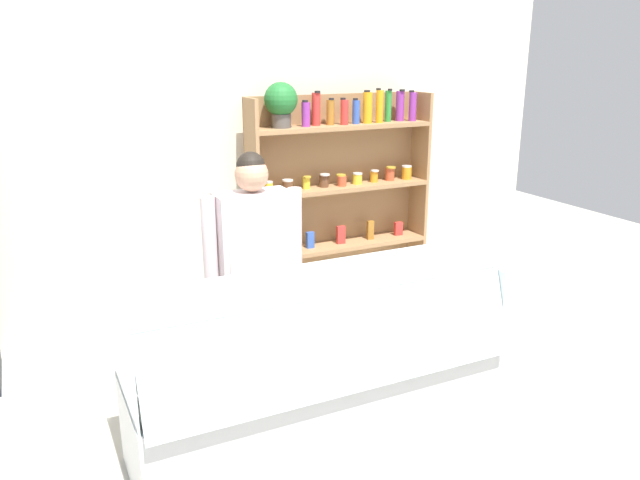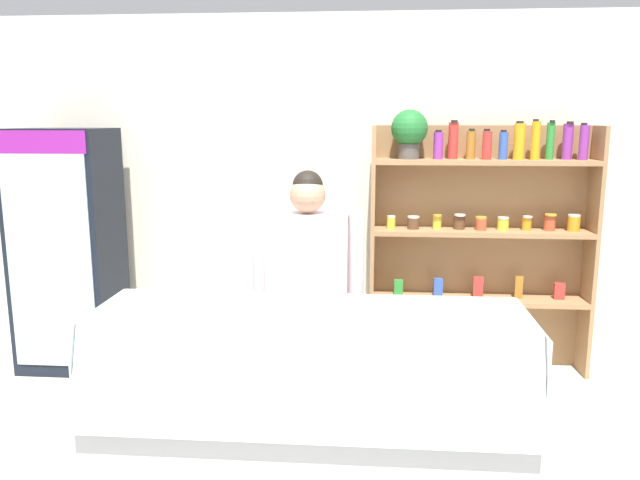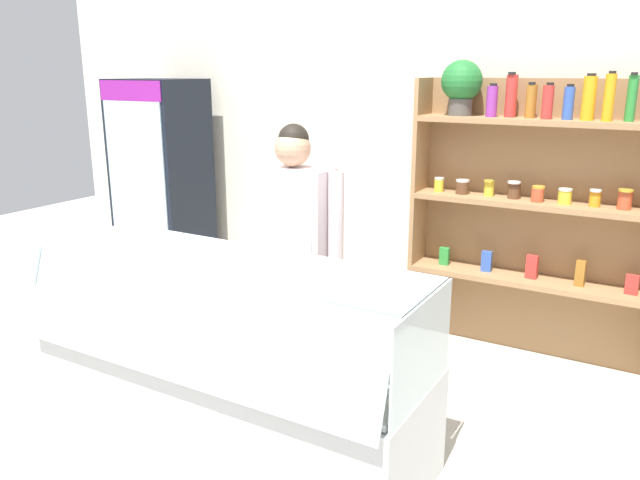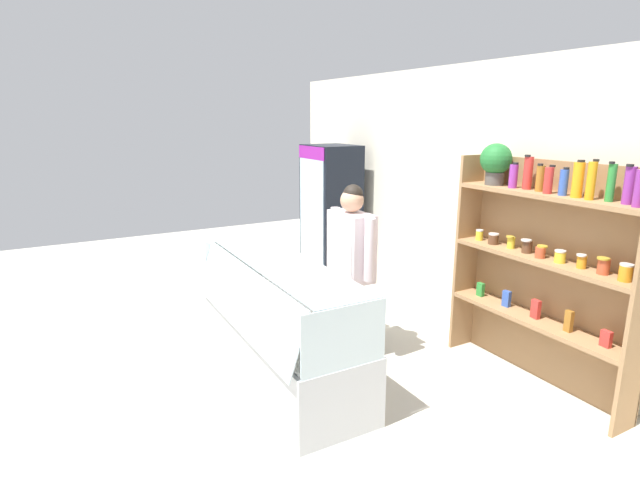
{
  "view_description": "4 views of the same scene",
  "coord_description": "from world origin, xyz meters",
  "px_view_note": "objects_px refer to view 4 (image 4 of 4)",
  "views": [
    {
      "loc": [
        -1.34,
        -2.72,
        2.2
      ],
      "look_at": [
        0.35,
        0.74,
        1.03
      ],
      "focal_mm": 35.0,
      "sensor_mm": 36.0,
      "label": 1
    },
    {
      "loc": [
        0.31,
        -2.71,
        1.9
      ],
      "look_at": [
        0.03,
        0.66,
        1.24
      ],
      "focal_mm": 35.0,
      "sensor_mm": 36.0,
      "label": 2
    },
    {
      "loc": [
        1.89,
        -2.16,
        1.91
      ],
      "look_at": [
        0.17,
        0.8,
        0.97
      ],
      "focal_mm": 35.0,
      "sensor_mm": 36.0,
      "label": 3
    },
    {
      "loc": [
        3.64,
        -1.49,
        2.2
      ],
      "look_at": [
        -0.12,
        0.58,
        1.13
      ],
      "focal_mm": 28.0,
      "sensor_mm": 36.0,
      "label": 4
    }
  ],
  "objects_px": {
    "shop_clerk": "(351,256)",
    "deli_display_case": "(280,342)",
    "shelving_unit": "(540,251)",
    "drinks_fridge": "(330,215)"
  },
  "relations": [
    {
      "from": "shelving_unit",
      "to": "drinks_fridge",
      "type": "bearing_deg",
      "value": -176.32
    },
    {
      "from": "drinks_fridge",
      "to": "shelving_unit",
      "type": "distance_m",
      "value": 3.08
    },
    {
      "from": "shelving_unit",
      "to": "deli_display_case",
      "type": "height_order",
      "value": "shelving_unit"
    },
    {
      "from": "deli_display_case",
      "to": "shelving_unit",
      "type": "bearing_deg",
      "value": 60.34
    },
    {
      "from": "shop_clerk",
      "to": "shelving_unit",
      "type": "bearing_deg",
      "value": 44.16
    },
    {
      "from": "shop_clerk",
      "to": "deli_display_case",
      "type": "bearing_deg",
      "value": -84.09
    },
    {
      "from": "shelving_unit",
      "to": "shop_clerk",
      "type": "distance_m",
      "value": 1.59
    },
    {
      "from": "shelving_unit",
      "to": "deli_display_case",
      "type": "relative_size",
      "value": 0.94
    },
    {
      "from": "deli_display_case",
      "to": "shop_clerk",
      "type": "relative_size",
      "value": 1.3
    },
    {
      "from": "shelving_unit",
      "to": "shop_clerk",
      "type": "height_order",
      "value": "shelving_unit"
    }
  ]
}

